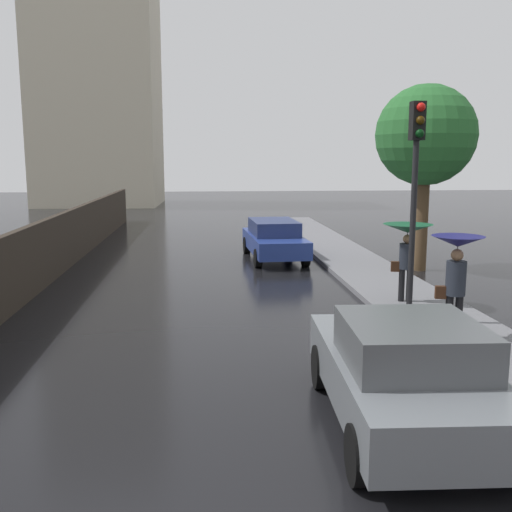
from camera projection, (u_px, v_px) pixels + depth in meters
The scene contains 7 objects.
car_blue_near_kerb at pixel (274, 239), 20.34m from camera, with size 1.97×4.52×1.37m.
car_grey_mid_road at pixel (404, 372), 7.50m from camera, with size 2.06×4.16×1.52m.
pedestrian_with_umbrella_near at pixel (407, 239), 13.63m from camera, with size 1.15×1.15×1.84m.
pedestrian_with_umbrella_far at pixel (457, 261), 10.75m from camera, with size 0.96×0.96×1.95m.
traffic_light at pixel (415, 172), 11.61m from camera, with size 0.26×0.39×4.46m.
street_tree_near at pixel (426, 136), 17.75m from camera, with size 3.05×3.05×5.72m.
distant_tower at pixel (96, 55), 43.03m from camera, with size 8.98×8.08×22.01m.
Camera 1 is at (0.12, -3.22, 3.49)m, focal length 40.93 mm.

